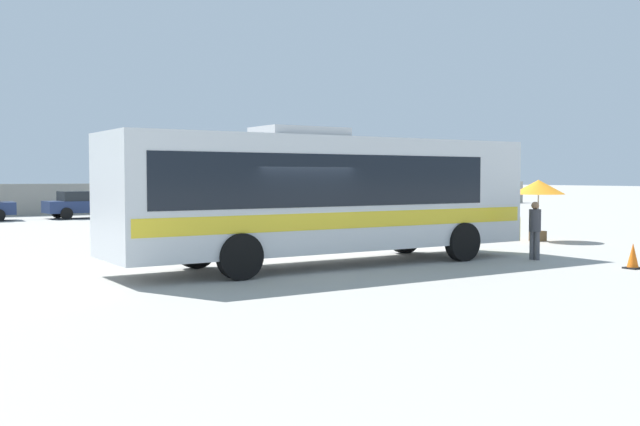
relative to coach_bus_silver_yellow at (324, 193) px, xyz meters
The scene contains 8 objects.
ground_plane 9.86m from the coach_bus_silver_yellow, 97.38° to the left, with size 300.00×300.00×0.00m, color #A3A099.
perimeter_wall 29.41m from the coach_bus_silver_yellow, 92.43° to the left, with size 80.00×0.30×1.86m, color #9E998C.
coach_bus_silver_yellow is the anchor object (origin of this frame).
attendant_by_bus_door 5.99m from the coach_bus_silver_yellow, 19.41° to the right, with size 0.39×0.39×1.60m.
vendor_umbrella_near_gate_orange 10.37m from the coach_bus_silver_yellow, 11.26° to the left, with size 1.84×1.84×2.17m.
parked_car_third_dark_blue 25.06m from the coach_bus_silver_yellow, 89.65° to the left, with size 4.62×2.17×1.49m.
parked_car_rightmost_dark_blue 26.34m from the coach_bus_silver_yellow, 73.73° to the left, with size 4.41×2.04×1.52m.
traffic_cone_on_apron 7.82m from the coach_bus_silver_yellow, 36.81° to the right, with size 0.36×0.36×0.64m.
Camera 1 is at (-8.55, -15.35, 2.27)m, focal length 40.76 mm.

